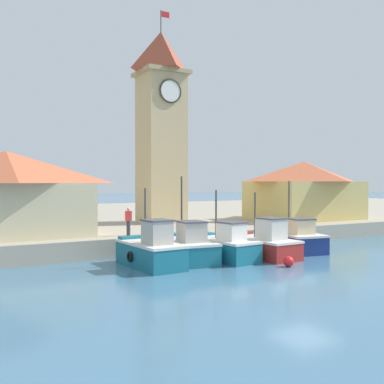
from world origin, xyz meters
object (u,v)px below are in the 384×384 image
at_px(fishing_boat_left_inner, 223,246).
at_px(dock_worker_near_tower, 128,221).
at_px(fishing_boat_far_left, 151,251).
at_px(fishing_boat_center, 294,239).
at_px(fishing_boat_mid_left, 262,244).
at_px(clock_tower, 161,122).
at_px(warehouse_left, 6,193).
at_px(mooring_buoy, 289,262).
at_px(warehouse_right, 304,190).
at_px(fishing_boat_left_outer, 186,247).

distance_m(fishing_boat_left_inner, dock_worker_near_tower, 5.75).
bearing_deg(fishing_boat_far_left, fishing_boat_left_inner, -0.11).
height_order(fishing_boat_left_inner, fishing_boat_center, fishing_boat_center).
bearing_deg(fishing_boat_left_inner, fishing_boat_mid_left, -9.12).
xyz_separation_m(clock_tower, warehouse_left, (-11.47, -3.67, -5.21)).
bearing_deg(mooring_buoy, warehouse_right, 43.88).
height_order(warehouse_right, mooring_buoy, warehouse_right).
relative_size(fishing_boat_far_left, mooring_buoy, 8.39).
bearing_deg(fishing_boat_far_left, warehouse_right, 24.54).
xyz_separation_m(fishing_boat_left_outer, fishing_boat_mid_left, (4.28, -0.95, -0.01)).
distance_m(fishing_boat_mid_left, fishing_boat_center, 3.19).
distance_m(fishing_boat_far_left, mooring_buoy, 6.73).
height_order(fishing_boat_left_outer, mooring_buoy, fishing_boat_left_outer).
xyz_separation_m(fishing_boat_center, warehouse_right, (8.02, 7.58, 2.82)).
xyz_separation_m(fishing_boat_far_left, warehouse_left, (-5.60, 7.38, 2.75)).
height_order(fishing_boat_center, dock_worker_near_tower, fishing_boat_center).
xyz_separation_m(fishing_boat_far_left, fishing_boat_left_outer, (2.27, 0.56, -0.06)).
bearing_deg(fishing_boat_left_outer, warehouse_left, 139.09).
bearing_deg(dock_worker_near_tower, warehouse_left, 152.92).
xyz_separation_m(mooring_buoy, dock_worker_near_tower, (-5.33, 7.53, 1.65)).
bearing_deg(clock_tower, warehouse_right, -14.27).
relative_size(fishing_boat_center, mooring_buoy, 8.92).
height_order(fishing_boat_mid_left, mooring_buoy, fishing_boat_mid_left).
xyz_separation_m(fishing_boat_far_left, warehouse_right, (17.64, 8.05, 2.73)).
height_order(fishing_boat_far_left, fishing_boat_left_outer, fishing_boat_left_outer).
distance_m(fishing_boat_mid_left, dock_worker_near_tower, 7.69).
relative_size(fishing_boat_left_inner, dock_worker_near_tower, 2.77).
relative_size(fishing_boat_mid_left, mooring_buoy, 8.96).
relative_size(fishing_boat_left_outer, warehouse_right, 0.54).
xyz_separation_m(clock_tower, dock_worker_near_tower, (-5.34, -6.80, -6.84)).
xyz_separation_m(fishing_boat_far_left, fishing_boat_center, (9.62, 0.47, -0.09)).
distance_m(warehouse_left, warehouse_right, 23.25).
distance_m(fishing_boat_center, warehouse_right, 11.39).
xyz_separation_m(fishing_boat_left_outer, dock_worker_near_tower, (-1.75, 3.69, 1.18)).
distance_m(warehouse_right, mooring_buoy, 16.68).
bearing_deg(dock_worker_near_tower, fishing_boat_far_left, -97.02).
bearing_deg(warehouse_left, fishing_boat_far_left, -52.81).
distance_m(mooring_buoy, dock_worker_near_tower, 9.37).
distance_m(fishing_boat_far_left, fishing_boat_center, 9.63).
bearing_deg(warehouse_left, fishing_boat_left_inner, -37.04).
xyz_separation_m(warehouse_left, warehouse_right, (23.24, 0.67, -0.02)).
xyz_separation_m(fishing_boat_center, dock_worker_near_tower, (-9.10, 3.78, 1.21)).
distance_m(fishing_boat_center, dock_worker_near_tower, 9.92).
bearing_deg(warehouse_left, fishing_boat_center, -24.42).
bearing_deg(fishing_boat_left_inner, fishing_boat_left_outer, 163.46).
height_order(fishing_boat_left_inner, fishing_boat_mid_left, fishing_boat_left_inner).
height_order(fishing_boat_left_outer, warehouse_left, warehouse_left).
bearing_deg(fishing_boat_left_outer, fishing_boat_left_inner, -16.54).
bearing_deg(fishing_boat_far_left, fishing_boat_left_outer, 13.91).
xyz_separation_m(fishing_boat_far_left, fishing_boat_mid_left, (6.55, -0.39, -0.06)).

